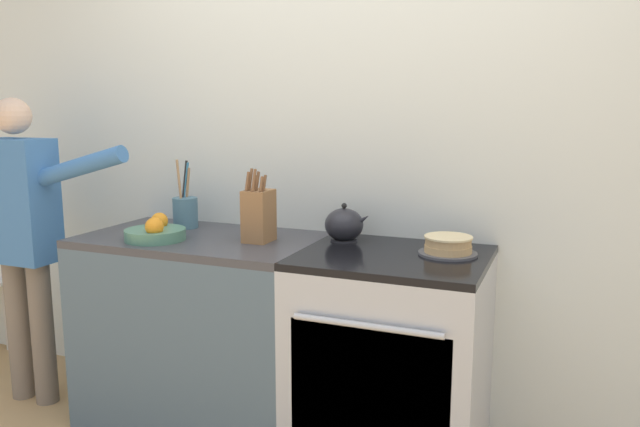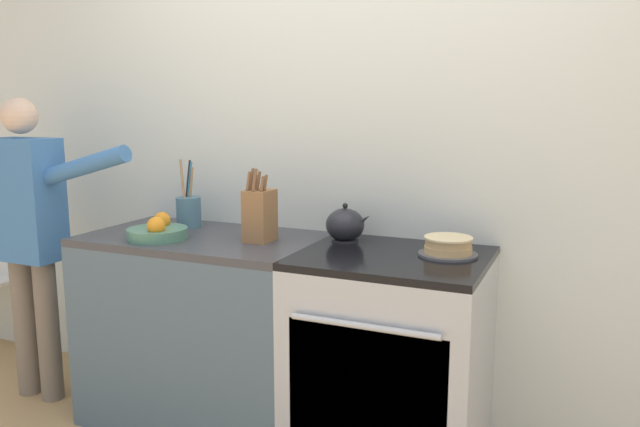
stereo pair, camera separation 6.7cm
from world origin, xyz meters
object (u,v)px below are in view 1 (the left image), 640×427
fruit_bowl (156,232)px  tea_kettle (345,225)px  person_baker (23,226)px  knife_block (259,215)px  stove_range (391,359)px  utensil_crock (185,211)px  layer_cake (448,246)px

fruit_bowl → tea_kettle: bearing=21.0°
person_baker → knife_block: bearing=-2.1°
stove_range → utensil_crock: (-1.08, 0.15, 0.53)m
layer_cake → fruit_bowl: size_ratio=0.88×
tea_kettle → fruit_bowl: bearing=-159.0°
tea_kettle → knife_block: 0.38m
layer_cake → fruit_bowl: bearing=-170.4°
knife_block → fruit_bowl: bearing=-161.5°
tea_kettle → utensil_crock: bearing=-179.2°
tea_kettle → person_baker: bearing=-168.7°
layer_cake → utensil_crock: utensil_crock is taller
person_baker → fruit_bowl: bearing=-8.6°
tea_kettle → knife_block: size_ratio=0.65×
knife_block → person_baker: (-1.21, -0.16, -0.11)m
knife_block → utensil_crock: bearing=163.5°
tea_kettle → knife_block: (-0.34, -0.15, 0.05)m
utensil_crock → fruit_bowl: (0.04, -0.29, -0.05)m
knife_block → person_baker: bearing=-172.5°
utensil_crock → fruit_bowl: size_ratio=1.25×
layer_cake → utensil_crock: bearing=176.6°
fruit_bowl → person_baker: (-0.77, -0.01, -0.03)m
stove_range → fruit_bowl: 1.16m
layer_cake → tea_kettle: size_ratio=1.13×
layer_cake → fruit_bowl: 1.27m
layer_cake → tea_kettle: 0.48m
stove_range → person_baker: size_ratio=0.59×
tea_kettle → utensil_crock: (-0.82, -0.01, 0.01)m
tea_kettle → layer_cake: bearing=-10.5°
utensil_crock → person_baker: (-0.74, -0.30, -0.07)m
layer_cake → utensil_crock: size_ratio=0.71×
tea_kettle → utensil_crock: utensil_crock is taller
layer_cake → person_baker: person_baker is taller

